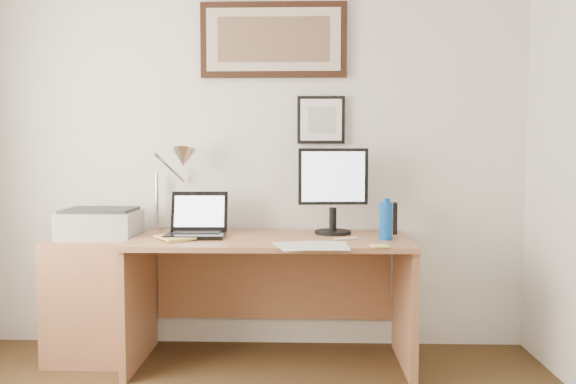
{
  "coord_description": "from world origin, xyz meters",
  "views": [
    {
      "loc": [
        0.34,
        -1.6,
        1.24
      ],
      "look_at": [
        0.26,
        1.43,
        1.03
      ],
      "focal_mm": 35.0,
      "sensor_mm": 36.0,
      "label": 1
    }
  ],
  "objects_px": {
    "water_bottle": "(386,221)",
    "side_cabinet": "(94,299)",
    "desk": "(272,274)",
    "lcd_monitor": "(333,186)",
    "book": "(161,239)",
    "printer": "(100,223)",
    "laptop": "(197,226)"
  },
  "relations": [
    {
      "from": "water_bottle",
      "to": "side_cabinet",
      "type": "bearing_deg",
      "value": 176.39
    },
    {
      "from": "desk",
      "to": "lcd_monitor",
      "type": "xyz_separation_m",
      "value": [
        0.37,
        0.07,
        0.53
      ]
    },
    {
      "from": "side_cabinet",
      "to": "desk",
      "type": "relative_size",
      "value": 0.46
    },
    {
      "from": "side_cabinet",
      "to": "book",
      "type": "bearing_deg",
      "value": -21.58
    },
    {
      "from": "lcd_monitor",
      "to": "book",
      "type": "bearing_deg",
      "value": -163.55
    },
    {
      "from": "desk",
      "to": "printer",
      "type": "xyz_separation_m",
      "value": [
        -1.03,
        0.0,
        0.3
      ]
    },
    {
      "from": "desk",
      "to": "printer",
      "type": "relative_size",
      "value": 3.64
    },
    {
      "from": "desk",
      "to": "side_cabinet",
      "type": "bearing_deg",
      "value": -178.11
    },
    {
      "from": "side_cabinet",
      "to": "printer",
      "type": "bearing_deg",
      "value": 46.4
    },
    {
      "from": "book",
      "to": "desk",
      "type": "distance_m",
      "value": 0.69
    },
    {
      "from": "side_cabinet",
      "to": "lcd_monitor",
      "type": "xyz_separation_m",
      "value": [
        1.44,
        0.11,
        0.68
      ]
    },
    {
      "from": "desk",
      "to": "printer",
      "type": "height_order",
      "value": "printer"
    },
    {
      "from": "side_cabinet",
      "to": "printer",
      "type": "xyz_separation_m",
      "value": [
        0.04,
        0.04,
        0.45
      ]
    },
    {
      "from": "book",
      "to": "printer",
      "type": "height_order",
      "value": "printer"
    },
    {
      "from": "side_cabinet",
      "to": "book",
      "type": "distance_m",
      "value": 0.63
    },
    {
      "from": "laptop",
      "to": "lcd_monitor",
      "type": "height_order",
      "value": "lcd_monitor"
    },
    {
      "from": "lcd_monitor",
      "to": "side_cabinet",
      "type": "bearing_deg",
      "value": -175.75
    },
    {
      "from": "laptop",
      "to": "printer",
      "type": "distance_m",
      "value": 0.59
    },
    {
      "from": "printer",
      "to": "book",
      "type": "bearing_deg",
      "value": -27.6
    },
    {
      "from": "book",
      "to": "desk",
      "type": "bearing_deg",
      "value": 19.62
    },
    {
      "from": "book",
      "to": "laptop",
      "type": "bearing_deg",
      "value": 46.37
    },
    {
      "from": "side_cabinet",
      "to": "desk",
      "type": "distance_m",
      "value": 1.08
    },
    {
      "from": "book",
      "to": "laptop",
      "type": "distance_m",
      "value": 0.25
    },
    {
      "from": "side_cabinet",
      "to": "laptop",
      "type": "bearing_deg",
      "value": -0.32
    },
    {
      "from": "desk",
      "to": "book",
      "type": "bearing_deg",
      "value": -160.38
    },
    {
      "from": "water_bottle",
      "to": "book",
      "type": "xyz_separation_m",
      "value": [
        -1.27,
        -0.07,
        -0.1
      ]
    },
    {
      "from": "laptop",
      "to": "water_bottle",
      "type": "bearing_deg",
      "value": -5.5
    },
    {
      "from": "laptop",
      "to": "printer",
      "type": "xyz_separation_m",
      "value": [
        -0.59,
        0.04,
        0.01
      ]
    },
    {
      "from": "side_cabinet",
      "to": "book",
      "type": "height_order",
      "value": "book"
    },
    {
      "from": "laptop",
      "to": "side_cabinet",
      "type": "bearing_deg",
      "value": 179.68
    },
    {
      "from": "side_cabinet",
      "to": "water_bottle",
      "type": "relative_size",
      "value": 3.39
    },
    {
      "from": "laptop",
      "to": "printer",
      "type": "bearing_deg",
      "value": 175.9
    }
  ]
}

